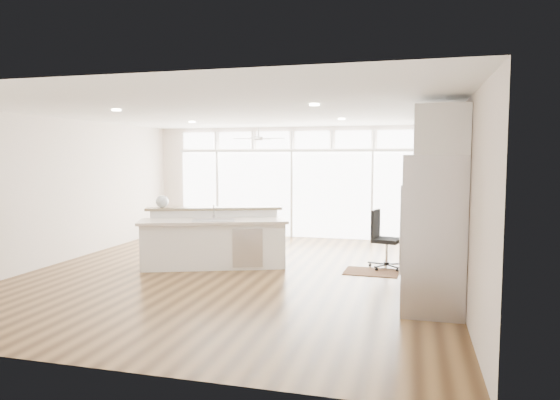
# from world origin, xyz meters

# --- Properties ---
(floor) EXTENTS (7.00, 8.00, 0.02)m
(floor) POSITION_xyz_m (0.00, 0.00, -0.01)
(floor) COLOR #452C15
(floor) RESTS_ON ground
(ceiling) EXTENTS (7.00, 8.00, 0.02)m
(ceiling) POSITION_xyz_m (0.00, 0.00, 2.70)
(ceiling) COLOR white
(ceiling) RESTS_ON wall_back
(wall_back) EXTENTS (7.00, 0.04, 2.70)m
(wall_back) POSITION_xyz_m (0.00, 4.00, 1.35)
(wall_back) COLOR silver
(wall_back) RESTS_ON floor
(wall_front) EXTENTS (7.00, 0.04, 2.70)m
(wall_front) POSITION_xyz_m (0.00, -4.00, 1.35)
(wall_front) COLOR silver
(wall_front) RESTS_ON floor
(wall_left) EXTENTS (0.04, 8.00, 2.70)m
(wall_left) POSITION_xyz_m (-3.50, 0.00, 1.35)
(wall_left) COLOR silver
(wall_left) RESTS_ON floor
(wall_right) EXTENTS (0.04, 8.00, 2.70)m
(wall_right) POSITION_xyz_m (3.50, 0.00, 1.35)
(wall_right) COLOR silver
(wall_right) RESTS_ON floor
(glass_wall) EXTENTS (5.80, 0.06, 2.08)m
(glass_wall) POSITION_xyz_m (0.00, 3.94, 1.05)
(glass_wall) COLOR white
(glass_wall) RESTS_ON wall_back
(transom_row) EXTENTS (5.90, 0.06, 0.40)m
(transom_row) POSITION_xyz_m (0.00, 3.94, 2.38)
(transom_row) COLOR white
(transom_row) RESTS_ON wall_back
(desk_window) EXTENTS (0.04, 0.85, 0.85)m
(desk_window) POSITION_xyz_m (3.46, 0.30, 1.55)
(desk_window) COLOR white
(desk_window) RESTS_ON wall_right
(ceiling_fan) EXTENTS (1.16, 1.16, 0.32)m
(ceiling_fan) POSITION_xyz_m (-0.50, 2.80, 2.48)
(ceiling_fan) COLOR silver
(ceiling_fan) RESTS_ON ceiling
(recessed_lights) EXTENTS (3.40, 3.00, 0.02)m
(recessed_lights) POSITION_xyz_m (0.00, 0.20, 2.68)
(recessed_lights) COLOR white
(recessed_lights) RESTS_ON ceiling
(oven_cabinet) EXTENTS (0.64, 1.20, 2.50)m
(oven_cabinet) POSITION_xyz_m (3.17, 1.80, 1.25)
(oven_cabinet) COLOR white
(oven_cabinet) RESTS_ON floor
(desk_nook) EXTENTS (0.72, 1.30, 0.76)m
(desk_nook) POSITION_xyz_m (3.13, 0.30, 0.38)
(desk_nook) COLOR white
(desk_nook) RESTS_ON floor
(upper_cabinets) EXTENTS (0.64, 1.30, 0.64)m
(upper_cabinets) POSITION_xyz_m (3.17, 0.30, 2.35)
(upper_cabinets) COLOR white
(upper_cabinets) RESTS_ON wall_right
(refrigerator) EXTENTS (0.76, 0.90, 2.00)m
(refrigerator) POSITION_xyz_m (3.11, -1.35, 1.00)
(refrigerator) COLOR #B9B8BD
(refrigerator) RESTS_ON floor
(fridge_cabinet) EXTENTS (0.64, 0.90, 0.60)m
(fridge_cabinet) POSITION_xyz_m (3.17, -1.35, 2.30)
(fridge_cabinet) COLOR white
(fridge_cabinet) RESTS_ON wall_right
(framed_photos) EXTENTS (0.06, 0.22, 0.80)m
(framed_photos) POSITION_xyz_m (3.46, 0.92, 1.40)
(framed_photos) COLOR black
(framed_photos) RESTS_ON wall_right
(kitchen_island) EXTENTS (2.79, 1.84, 1.04)m
(kitchen_island) POSITION_xyz_m (-0.56, 0.29, 0.52)
(kitchen_island) COLOR white
(kitchen_island) RESTS_ON floor
(rug) EXTENTS (0.94, 0.69, 0.01)m
(rug) POSITION_xyz_m (2.20, 0.61, 0.01)
(rug) COLOR #371E11
(rug) RESTS_ON floor
(office_chair) EXTENTS (0.63, 0.60, 1.02)m
(office_chair) POSITION_xyz_m (2.43, 0.98, 0.51)
(office_chair) COLOR black
(office_chair) RESTS_ON floor
(fishbowl) EXTENTS (0.31, 0.31, 0.23)m
(fishbowl) POSITION_xyz_m (-1.59, 0.34, 1.15)
(fishbowl) COLOR silver
(fishbowl) RESTS_ON kitchen_island
(monitor) EXTENTS (0.09, 0.49, 0.41)m
(monitor) POSITION_xyz_m (3.05, 0.30, 0.97)
(monitor) COLOR black
(monitor) RESTS_ON desk_nook
(keyboard) EXTENTS (0.13, 0.34, 0.02)m
(keyboard) POSITION_xyz_m (2.88, 0.30, 0.77)
(keyboard) COLOR silver
(keyboard) RESTS_ON desk_nook
(potted_plant) EXTENTS (0.30, 0.33, 0.24)m
(potted_plant) POSITION_xyz_m (3.17, 1.80, 2.62)
(potted_plant) COLOR #255424
(potted_plant) RESTS_ON oven_cabinet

